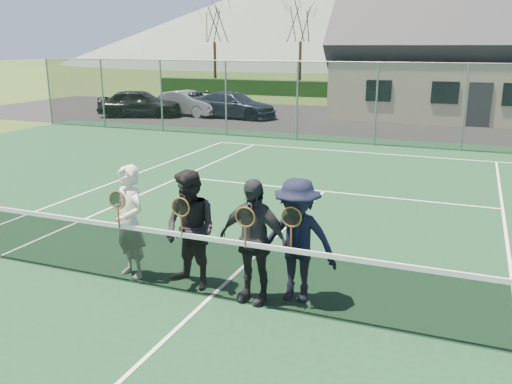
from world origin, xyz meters
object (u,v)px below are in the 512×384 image
car_a (140,103)px  car_b (188,103)px  car_c (234,105)px  clubhouse (497,37)px  player_d (297,241)px  player_a (130,222)px  player_b (191,230)px  player_c (253,241)px  tennis_net (210,264)px

car_a → car_b: (2.02, 1.41, -0.07)m
car_c → clubhouse: bearing=-61.9°
car_a → clubhouse: clubhouse is taller
player_d → car_a: bearing=129.3°
car_a → player_a: player_a is taller
car_b → player_b: player_b is taller
car_a → player_c: bearing=-161.9°
player_a → player_c: bearing=-1.4°
clubhouse → player_b: size_ratio=8.67×
player_a → car_b: bearing=116.4°
car_a → player_c: size_ratio=2.33×
tennis_net → player_b: (-0.44, 0.26, 0.38)m
player_a → player_c: (2.09, -0.05, -0.00)m
car_c → player_c: size_ratio=2.50×
car_b → tennis_net: bearing=-139.7°
player_b → car_b: bearing=118.9°
player_d → player_b: bearing=-174.7°
car_a → car_b: 2.47m
tennis_net → player_c: size_ratio=6.49×
car_c → player_c: 20.55m
car_b → player_c: player_c is taller
player_c → clubhouse: bearing=81.9°
player_a → player_b: (1.05, 0.03, -0.00)m
player_b → player_c: (1.03, -0.08, 0.00)m
car_a → tennis_net: size_ratio=0.36×
car_c → player_a: size_ratio=2.50×
player_b → tennis_net: bearing=-31.0°
tennis_net → player_a: size_ratio=6.49×
car_c → player_b: player_b is taller
player_c → player_b: bearing=175.5°
car_b → car_c: bearing=-79.1°
car_c → car_a: bearing=111.8°
player_b → player_c: bearing=-4.5°
player_c → player_a: bearing=178.6°
car_a → car_c: car_a is taller
player_a → player_d: size_ratio=1.00×
car_b → player_d: bearing=-136.5°
car_b → clubhouse: (14.70, 5.18, 3.35)m
player_b → car_a: bearing=125.6°
car_b → tennis_net: (10.70, -18.82, -0.10)m
clubhouse → player_a: 24.58m
clubhouse → player_c: size_ratio=8.67×
clubhouse → player_b: bearing=-100.6°
car_c → tennis_net: car_c is taller
player_c → player_d: bearing=21.9°
car_a → car_c: (4.67, 1.42, -0.06)m
player_a → player_d: same height
car_c → tennis_net: (8.05, -18.82, -0.11)m
car_b → player_b: 21.20m
car_a → player_a: size_ratio=2.33×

